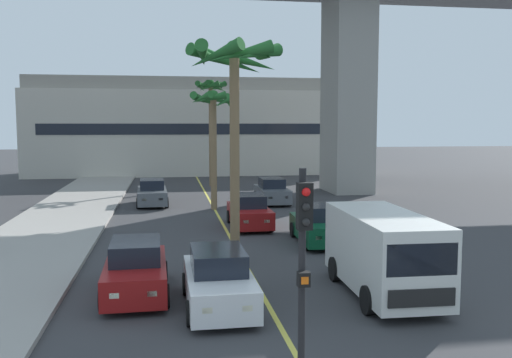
{
  "coord_description": "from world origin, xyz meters",
  "views": [
    {
      "loc": [
        -2.65,
        -2.57,
        4.91
      ],
      "look_at": [
        0.0,
        14.0,
        3.24
      ],
      "focal_mm": 39.09,
      "sensor_mm": 36.0,
      "label": 1
    }
  ],
  "objects_px": {
    "car_queue_second": "(219,281)",
    "palm_tree_mid_median": "(211,100)",
    "car_queue_third": "(136,270)",
    "car_queue_fourth": "(318,225)",
    "car_queue_sixth": "(152,193)",
    "palm_tree_near_median": "(213,113)",
    "traffic_light_median_near": "(303,260)",
    "palm_tree_far_median": "(234,77)",
    "car_queue_front": "(272,192)",
    "car_queue_fifth": "(249,212)",
    "delivery_van": "(383,251)"
  },
  "relations": [
    {
      "from": "car_queue_third",
      "to": "delivery_van",
      "type": "xyz_separation_m",
      "value": [
        7.0,
        -1.15,
        0.57
      ]
    },
    {
      "from": "car_queue_second",
      "to": "palm_tree_far_median",
      "type": "height_order",
      "value": "palm_tree_far_median"
    },
    {
      "from": "car_queue_second",
      "to": "car_queue_fifth",
      "type": "height_order",
      "value": "same"
    },
    {
      "from": "car_queue_front",
      "to": "car_queue_third",
      "type": "distance_m",
      "value": 19.01
    },
    {
      "from": "car_queue_front",
      "to": "palm_tree_mid_median",
      "type": "height_order",
      "value": "palm_tree_mid_median"
    },
    {
      "from": "car_queue_fifth",
      "to": "palm_tree_mid_median",
      "type": "relative_size",
      "value": 0.49
    },
    {
      "from": "car_queue_third",
      "to": "car_queue_fifth",
      "type": "bearing_deg",
      "value": 64.33
    },
    {
      "from": "car_queue_sixth",
      "to": "traffic_light_median_near",
      "type": "distance_m",
      "value": 25.55
    },
    {
      "from": "car_queue_fourth",
      "to": "traffic_light_median_near",
      "type": "relative_size",
      "value": 0.99
    },
    {
      "from": "delivery_van",
      "to": "palm_tree_far_median",
      "type": "xyz_separation_m",
      "value": [
        -3.77,
        4.14,
        5.21
      ]
    },
    {
      "from": "car_queue_second",
      "to": "palm_tree_mid_median",
      "type": "height_order",
      "value": "palm_tree_mid_median"
    },
    {
      "from": "palm_tree_far_median",
      "to": "palm_tree_mid_median",
      "type": "bearing_deg",
      "value": 87.38
    },
    {
      "from": "car_queue_front",
      "to": "car_queue_second",
      "type": "bearing_deg",
      "value": -104.89
    },
    {
      "from": "traffic_light_median_near",
      "to": "palm_tree_near_median",
      "type": "relative_size",
      "value": 0.62
    },
    {
      "from": "car_queue_fourth",
      "to": "car_queue_sixth",
      "type": "relative_size",
      "value": 1.0
    },
    {
      "from": "car_queue_third",
      "to": "car_queue_fourth",
      "type": "bearing_deg",
      "value": 40.37
    },
    {
      "from": "car_queue_second",
      "to": "palm_tree_mid_median",
      "type": "distance_m",
      "value": 29.9
    },
    {
      "from": "car_queue_third",
      "to": "traffic_light_median_near",
      "type": "xyz_separation_m",
      "value": [
        3.1,
        -7.37,
        1.99
      ]
    },
    {
      "from": "car_queue_third",
      "to": "car_queue_second",
      "type": "bearing_deg",
      "value": -33.27
    },
    {
      "from": "car_queue_fourth",
      "to": "car_queue_sixth",
      "type": "height_order",
      "value": "same"
    },
    {
      "from": "palm_tree_near_median",
      "to": "palm_tree_mid_median",
      "type": "distance_m",
      "value": 12.16
    },
    {
      "from": "palm_tree_mid_median",
      "to": "palm_tree_far_median",
      "type": "bearing_deg",
      "value": -92.62
    },
    {
      "from": "traffic_light_median_near",
      "to": "delivery_van",
      "type": "bearing_deg",
      "value": 57.88
    },
    {
      "from": "car_queue_third",
      "to": "palm_tree_near_median",
      "type": "relative_size",
      "value": 0.61
    },
    {
      "from": "car_queue_second",
      "to": "car_queue_sixth",
      "type": "height_order",
      "value": "same"
    },
    {
      "from": "car_queue_third",
      "to": "car_queue_fourth",
      "type": "distance_m",
      "value": 9.29
    },
    {
      "from": "car_queue_fifth",
      "to": "traffic_light_median_near",
      "type": "relative_size",
      "value": 0.98
    },
    {
      "from": "delivery_van",
      "to": "car_queue_fourth",
      "type": "bearing_deg",
      "value": 89.43
    },
    {
      "from": "delivery_van",
      "to": "palm_tree_far_median",
      "type": "relative_size",
      "value": 0.69
    },
    {
      "from": "palm_tree_mid_median",
      "to": "car_queue_front",
      "type": "bearing_deg",
      "value": -73.9
    },
    {
      "from": "car_queue_fourth",
      "to": "palm_tree_near_median",
      "type": "relative_size",
      "value": 0.61
    },
    {
      "from": "delivery_van",
      "to": "car_queue_sixth",
      "type": "bearing_deg",
      "value": 110.16
    },
    {
      "from": "car_queue_fourth",
      "to": "palm_tree_far_median",
      "type": "xyz_separation_m",
      "value": [
        -3.84,
        -3.02,
        5.78
      ]
    },
    {
      "from": "car_queue_second",
      "to": "car_queue_fifth",
      "type": "relative_size",
      "value": 1.0
    },
    {
      "from": "car_queue_fourth",
      "to": "palm_tree_near_median",
      "type": "xyz_separation_m",
      "value": [
        -3.51,
        9.65,
        4.81
      ]
    },
    {
      "from": "delivery_van",
      "to": "palm_tree_mid_median",
      "type": "height_order",
      "value": "palm_tree_mid_median"
    },
    {
      "from": "palm_tree_mid_median",
      "to": "palm_tree_near_median",
      "type": "bearing_deg",
      "value": -93.82
    },
    {
      "from": "car_queue_fourth",
      "to": "palm_tree_mid_median",
      "type": "distance_m",
      "value": 22.7
    },
    {
      "from": "car_queue_fifth",
      "to": "car_queue_second",
      "type": "bearing_deg",
      "value": -102.44
    },
    {
      "from": "car_queue_third",
      "to": "palm_tree_mid_median",
      "type": "relative_size",
      "value": 0.5
    },
    {
      "from": "car_queue_front",
      "to": "palm_tree_far_median",
      "type": "height_order",
      "value": "palm_tree_far_median"
    },
    {
      "from": "car_queue_front",
      "to": "car_queue_third",
      "type": "relative_size",
      "value": 0.99
    },
    {
      "from": "car_queue_fourth",
      "to": "palm_tree_mid_median",
      "type": "height_order",
      "value": "palm_tree_mid_median"
    },
    {
      "from": "car_queue_fifth",
      "to": "palm_tree_mid_median",
      "type": "distance_m",
      "value": 18.81
    },
    {
      "from": "delivery_van",
      "to": "traffic_light_median_near",
      "type": "relative_size",
      "value": 1.26
    },
    {
      "from": "car_queue_front",
      "to": "car_queue_third",
      "type": "height_order",
      "value": "same"
    },
    {
      "from": "car_queue_sixth",
      "to": "palm_tree_mid_median",
      "type": "distance_m",
      "value": 12.32
    },
    {
      "from": "car_queue_fourth",
      "to": "car_queue_sixth",
      "type": "distance_m",
      "value": 13.84
    },
    {
      "from": "car_queue_fifth",
      "to": "palm_tree_far_median",
      "type": "xyz_separation_m",
      "value": [
        -1.53,
        -6.92,
        5.78
      ]
    },
    {
      "from": "car_queue_fourth",
      "to": "delivery_van",
      "type": "distance_m",
      "value": 7.19
    }
  ]
}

